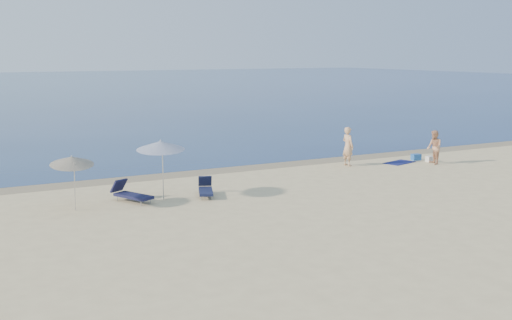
{
  "coord_description": "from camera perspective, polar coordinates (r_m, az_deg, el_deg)",
  "views": [
    {
      "loc": [
        -16.46,
        -7.94,
        5.59
      ],
      "look_at": [
        -3.72,
        16.0,
        1.0
      ],
      "focal_mm": 45.0,
      "sensor_mm": 36.0,
      "label": 1
    }
  ],
  "objects": [
    {
      "name": "lounger_right",
      "position": [
        25.21,
        -4.5,
        -2.63
      ],
      "size": [
        1.08,
        1.69,
        0.71
      ],
      "rotation": [
        0.0,
        0.0,
        -0.37
      ],
      "color": "#151A39",
      "rests_on": "ground"
    },
    {
      "name": "sea",
      "position": [
        109.33,
        -19.44,
        6.14
      ],
      "size": [
        240.0,
        160.0,
        0.01
      ],
      "primitive_type": "cube",
      "color": "#0D234F",
      "rests_on": "ground"
    },
    {
      "name": "umbrella_far",
      "position": [
        23.63,
        -16.05,
        -0.05
      ],
      "size": [
        1.67,
        1.7,
        2.09
      ],
      "rotation": [
        0.0,
        0.0,
        -0.09
      ],
      "color": "silver",
      "rests_on": "ground"
    },
    {
      "name": "umbrella_near",
      "position": [
        24.57,
        -8.49,
        1.29
      ],
      "size": [
        2.37,
        2.39,
        2.38
      ],
      "rotation": [
        0.0,
        0.0,
        -0.36
      ],
      "color": "silver",
      "rests_on": "ground"
    },
    {
      "name": "blue_cooler",
      "position": [
        34.43,
        14.03,
        0.25
      ],
      "size": [
        0.5,
        0.38,
        0.33
      ],
      "primitive_type": "cube",
      "rotation": [
        0.0,
        0.0,
        -0.12
      ],
      "color": "#1F58A9",
      "rests_on": "ground"
    },
    {
      "name": "wet_sand_strip",
      "position": [
        32.4,
        2.99,
        -0.34
      ],
      "size": [
        240.0,
        1.6,
        0.0
      ],
      "primitive_type": "cube",
      "color": "#847254",
      "rests_on": "ground"
    },
    {
      "name": "white_bag",
      "position": [
        34.11,
        15.17,
        0.09
      ],
      "size": [
        0.34,
        0.29,
        0.29
      ],
      "primitive_type": "cube",
      "rotation": [
        0.0,
        0.0,
        0.0
      ],
      "color": "silver",
      "rests_on": "ground"
    },
    {
      "name": "person_right",
      "position": [
        33.39,
        15.57,
        1.1
      ],
      "size": [
        0.89,
        1.0,
        1.71
      ],
      "primitive_type": "imported",
      "rotation": [
        0.0,
        0.0,
        -1.92
      ],
      "color": "tan",
      "rests_on": "ground"
    },
    {
      "name": "beach_towel",
      "position": [
        33.47,
        12.63,
        -0.22
      ],
      "size": [
        1.84,
        1.33,
        0.03
      ],
      "primitive_type": "cube",
      "rotation": [
        0.0,
        0.0,
        0.27
      ],
      "color": "#0E134A",
      "rests_on": "ground"
    },
    {
      "name": "lounger_left",
      "position": [
        24.65,
        -11.06,
        -2.99
      ],
      "size": [
        1.31,
        1.89,
        0.8
      ],
      "rotation": [
        0.0,
        0.0,
        0.44
      ],
      "color": "#141537",
      "rests_on": "ground"
    },
    {
      "name": "person_left",
      "position": [
        32.02,
        8.17,
        1.21
      ],
      "size": [
        0.52,
        0.74,
        1.94
      ],
      "primitive_type": "imported",
      "rotation": [
        0.0,
        0.0,
        1.65
      ],
      "color": "tan",
      "rests_on": "ground"
    }
  ]
}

